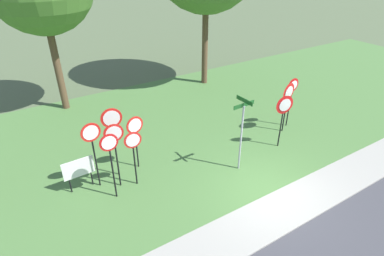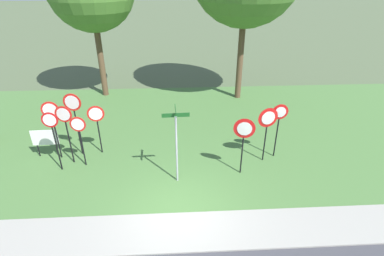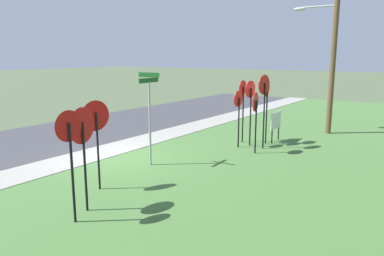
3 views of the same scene
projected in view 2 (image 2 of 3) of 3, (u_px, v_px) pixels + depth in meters
name	position (u px, v px, depth m)	size (l,w,h in m)	color
ground_plane	(178.00, 214.00, 10.01)	(160.00, 160.00, 0.00)	#4C5B3D
sidewalk_strip	(178.00, 232.00, 9.29)	(44.00, 1.60, 0.06)	#99968C
grass_median	(176.00, 129.00, 15.29)	(44.00, 12.00, 0.04)	#477038
stop_sign_near_left	(97.00, 120.00, 12.54)	(0.70, 0.14, 2.26)	black
stop_sign_near_right	(74.00, 111.00, 12.23)	(0.74, 0.14, 2.84)	black
stop_sign_far_left	(52.00, 118.00, 12.06)	(0.69, 0.12, 2.62)	black
stop_sign_far_center	(52.00, 130.00, 11.31)	(0.61, 0.09, 2.57)	black
stop_sign_far_right	(79.00, 131.00, 11.70)	(0.63, 0.10, 2.23)	black
stop_sign_center_tall	(65.00, 123.00, 11.75)	(0.67, 0.12, 2.59)	black
yield_sign_near_left	(279.00, 119.00, 12.19)	(0.67, 0.10, 2.45)	black
yield_sign_near_right	(244.00, 133.00, 11.12)	(0.80, 0.18, 2.41)	black
yield_sign_far_left	(268.00, 122.00, 11.92)	(0.83, 0.18, 2.43)	black
street_name_post	(176.00, 140.00, 10.71)	(0.96, 0.82, 3.03)	#9EA0A8
notice_board	(45.00, 139.00, 12.70)	(1.10, 0.08, 1.25)	black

